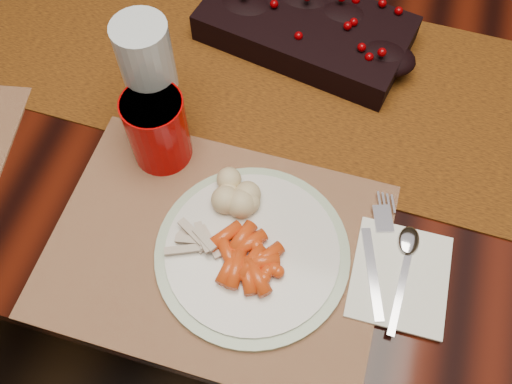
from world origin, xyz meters
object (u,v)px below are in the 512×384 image
(dinner_plate, at_px, (252,252))
(turkey_shreds, at_px, (196,244))
(placemat_main, at_px, (217,249))
(mashed_potatoes, at_px, (239,190))
(baby_carrots, at_px, (246,246))
(wine_glass, at_px, (152,82))
(red_cup, at_px, (158,129))
(centerpiece, at_px, (306,25))
(napkin, at_px, (400,276))
(dining_table, at_px, (298,187))

(dinner_plate, relative_size, turkey_shreds, 3.92)
(placemat_main, height_order, mashed_potatoes, mashed_potatoes)
(placemat_main, relative_size, baby_carrots, 3.84)
(baby_carrots, xyz_separation_m, wine_glass, (-0.19, 0.17, 0.07))
(dinner_plate, height_order, red_cup, red_cup)
(centerpiece, bearing_deg, turkey_shreds, -96.53)
(baby_carrots, height_order, turkey_shreds, baby_carrots)
(red_cup, relative_size, wine_glass, 0.58)
(red_cup, distance_m, wine_glass, 0.07)
(napkin, bearing_deg, dinner_plate, -174.27)
(dinner_plate, relative_size, baby_carrots, 2.24)
(baby_carrots, distance_m, turkey_shreds, 0.07)
(turkey_shreds, bearing_deg, placemat_main, 23.19)
(napkin, xyz_separation_m, red_cup, (-0.37, 0.10, 0.06))
(dining_table, bearing_deg, centerpiece, 115.99)
(dining_table, distance_m, wine_glass, 0.54)
(dining_table, distance_m, mashed_potatoes, 0.49)
(centerpiece, height_order, napkin, centerpiece)
(placemat_main, distance_m, red_cup, 0.19)
(dining_table, height_order, placemat_main, placemat_main)
(mashed_potatoes, distance_m, turkey_shreds, 0.10)
(mashed_potatoes, xyz_separation_m, wine_glass, (-0.15, 0.10, 0.06))
(baby_carrots, xyz_separation_m, red_cup, (-0.17, 0.12, 0.03))
(placemat_main, relative_size, napkin, 3.11)
(wine_glass, bearing_deg, red_cup, -66.97)
(centerpiece, distance_m, wine_glass, 0.29)
(dining_table, relative_size, napkin, 12.35)
(turkey_shreds, distance_m, red_cup, 0.17)
(centerpiece, distance_m, baby_carrots, 0.40)
(wine_glass, bearing_deg, dinner_plate, -41.02)
(placemat_main, height_order, napkin, napkin)
(placemat_main, height_order, baby_carrots, baby_carrots)
(centerpiece, distance_m, napkin, 0.44)
(dinner_plate, xyz_separation_m, turkey_shreds, (-0.07, -0.02, 0.02))
(baby_carrots, distance_m, wine_glass, 0.26)
(turkey_shreds, height_order, wine_glass, wine_glass)
(dinner_plate, xyz_separation_m, wine_glass, (-0.19, 0.17, 0.09))
(placemat_main, height_order, turkey_shreds, turkey_shreds)
(wine_glass, bearing_deg, mashed_potatoes, -32.23)
(dining_table, distance_m, centerpiece, 0.42)
(red_cup, bearing_deg, mashed_potatoes, -20.13)
(dining_table, height_order, red_cup, red_cup)
(dinner_plate, bearing_deg, napkin, 6.72)
(dining_table, relative_size, centerpiece, 5.31)
(dinner_plate, xyz_separation_m, baby_carrots, (-0.01, -0.00, 0.02))
(dining_table, bearing_deg, red_cup, -131.48)
(dining_table, distance_m, red_cup, 0.52)
(centerpiece, height_order, red_cup, red_cup)
(turkey_shreds, bearing_deg, wine_glass, 123.16)
(centerpiece, relative_size, red_cup, 2.86)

